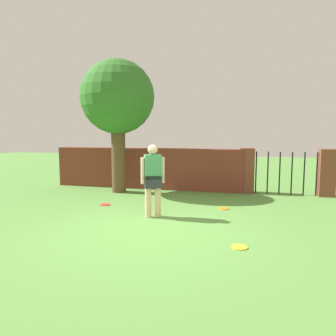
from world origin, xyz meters
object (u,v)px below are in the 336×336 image
frisbee_yellow (239,247)px  frisbee_orange (224,208)px  tree (117,99)px  frisbee_red (105,205)px  person (153,177)px

frisbee_yellow → frisbee_orange: 2.67m
tree → frisbee_orange: 4.72m
frisbee_orange → frisbee_yellow: bearing=-79.9°
frisbee_red → frisbee_orange: size_ratio=1.00×
tree → frisbee_orange: size_ratio=15.26×
person → frisbee_orange: 2.07m
tree → frisbee_yellow: bearing=-46.5°
person → frisbee_red: bearing=-56.2°
person → frisbee_yellow: bearing=113.7°
tree → frisbee_orange: tree is taller
frisbee_orange → tree: bearing=156.8°
person → frisbee_yellow: size_ratio=6.00×
tree → frisbee_red: (0.39, -1.81, -2.90)m
tree → frisbee_red: bearing=-77.9°
frisbee_red → frisbee_yellow: same height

